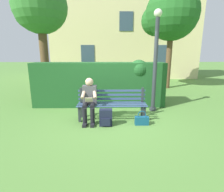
{
  "coord_description": "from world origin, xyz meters",
  "views": [
    {
      "loc": [
        0.09,
        4.83,
        1.87
      ],
      "look_at": [
        0.0,
        0.1,
        0.71
      ],
      "focal_mm": 28.83,
      "sensor_mm": 36.0,
      "label": 1
    }
  ],
  "objects_px": {
    "backpack": "(106,118)",
    "tree": "(38,9)",
    "tree_far": "(169,15)",
    "lamp_post": "(155,58)",
    "person_seated": "(89,99)",
    "handbag": "(142,120)",
    "park_bench": "(112,103)"
  },
  "relations": [
    {
      "from": "park_bench",
      "to": "handbag",
      "type": "height_order",
      "value": "park_bench"
    },
    {
      "from": "handbag",
      "to": "lamp_post",
      "type": "xyz_separation_m",
      "value": [
        -0.58,
        -1.19,
        1.55
      ]
    },
    {
      "from": "handbag",
      "to": "tree_far",
      "type": "bearing_deg",
      "value": -112.81
    },
    {
      "from": "person_seated",
      "to": "tree",
      "type": "relative_size",
      "value": 0.25
    },
    {
      "from": "park_bench",
      "to": "tree_far",
      "type": "bearing_deg",
      "value": -122.48
    },
    {
      "from": "tree",
      "to": "backpack",
      "type": "relative_size",
      "value": 10.66
    },
    {
      "from": "tree",
      "to": "lamp_post",
      "type": "relative_size",
      "value": 1.53
    },
    {
      "from": "park_bench",
      "to": "lamp_post",
      "type": "distance_m",
      "value": 1.95
    },
    {
      "from": "handbag",
      "to": "tree_far",
      "type": "xyz_separation_m",
      "value": [
        -2.12,
        -5.03,
        3.49
      ]
    },
    {
      "from": "tree_far",
      "to": "backpack",
      "type": "bearing_deg",
      "value": 58.91
    },
    {
      "from": "handbag",
      "to": "lamp_post",
      "type": "relative_size",
      "value": 0.12
    },
    {
      "from": "tree",
      "to": "lamp_post",
      "type": "height_order",
      "value": "tree"
    },
    {
      "from": "tree",
      "to": "tree_far",
      "type": "distance_m",
      "value": 5.99
    },
    {
      "from": "tree",
      "to": "handbag",
      "type": "height_order",
      "value": "tree"
    },
    {
      "from": "person_seated",
      "to": "tree",
      "type": "bearing_deg",
      "value": -53.93
    },
    {
      "from": "handbag",
      "to": "lamp_post",
      "type": "distance_m",
      "value": 2.04
    },
    {
      "from": "tree_far",
      "to": "lamp_post",
      "type": "bearing_deg",
      "value": 68.15
    },
    {
      "from": "person_seated",
      "to": "handbag",
      "type": "height_order",
      "value": "person_seated"
    },
    {
      "from": "tree",
      "to": "park_bench",
      "type": "bearing_deg",
      "value": 134.5
    },
    {
      "from": "tree_far",
      "to": "handbag",
      "type": "bearing_deg",
      "value": 67.19
    },
    {
      "from": "backpack",
      "to": "handbag",
      "type": "bearing_deg",
      "value": -177.65
    },
    {
      "from": "tree_far",
      "to": "lamp_post",
      "type": "height_order",
      "value": "tree_far"
    },
    {
      "from": "handbag",
      "to": "park_bench",
      "type": "bearing_deg",
      "value": -32.22
    },
    {
      "from": "person_seated",
      "to": "lamp_post",
      "type": "relative_size",
      "value": 0.38
    },
    {
      "from": "tree",
      "to": "tree_far",
      "type": "height_order",
      "value": "tree_far"
    },
    {
      "from": "person_seated",
      "to": "tree",
      "type": "distance_m",
      "value": 4.82
    },
    {
      "from": "person_seated",
      "to": "lamp_post",
      "type": "bearing_deg",
      "value": -155.83
    },
    {
      "from": "park_bench",
      "to": "handbag",
      "type": "distance_m",
      "value": 0.97
    },
    {
      "from": "park_bench",
      "to": "tree",
      "type": "bearing_deg",
      "value": -45.5
    },
    {
      "from": "backpack",
      "to": "tree",
      "type": "bearing_deg",
      "value": -51.88
    },
    {
      "from": "tree",
      "to": "person_seated",
      "type": "bearing_deg",
      "value": 126.07
    },
    {
      "from": "park_bench",
      "to": "handbag",
      "type": "bearing_deg",
      "value": 147.78
    }
  ]
}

